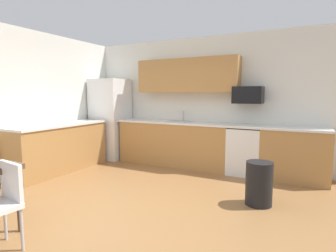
# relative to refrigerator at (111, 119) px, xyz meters

# --- Properties ---
(ground_plane) EXTENTS (12.00, 12.00, 0.00)m
(ground_plane) POSITION_rel_refrigerator_xyz_m (2.18, -2.22, -0.93)
(ground_plane) COLOR olive
(wall_back) EXTENTS (5.80, 0.10, 2.70)m
(wall_back) POSITION_rel_refrigerator_xyz_m (2.18, 0.43, 0.42)
(wall_back) COLOR silver
(wall_back) RESTS_ON ground
(wall_left) EXTENTS (0.10, 5.80, 2.70)m
(wall_left) POSITION_rel_refrigerator_xyz_m (-0.47, -2.22, 0.42)
(wall_left) COLOR silver
(wall_left) RESTS_ON ground
(cabinet_run_back) EXTENTS (2.43, 0.60, 0.90)m
(cabinet_run_back) POSITION_rel_refrigerator_xyz_m (1.64, 0.08, -0.48)
(cabinet_run_back) COLOR #AD7A42
(cabinet_run_back) RESTS_ON ground
(cabinet_run_back_right) EXTENTS (1.12, 0.60, 0.90)m
(cabinet_run_back_right) POSITION_rel_refrigerator_xyz_m (4.02, 0.08, -0.48)
(cabinet_run_back_right) COLOR #AD7A42
(cabinet_run_back_right) RESTS_ON ground
(cabinet_run_left) EXTENTS (0.60, 2.00, 0.90)m
(cabinet_run_left) POSITION_rel_refrigerator_xyz_m (-0.12, -1.42, -0.48)
(cabinet_run_left) COLOR #AD7A42
(cabinet_run_left) RESTS_ON ground
(countertop_back) EXTENTS (4.80, 0.64, 0.04)m
(countertop_back) POSITION_rel_refrigerator_xyz_m (2.18, 0.08, -0.01)
(countertop_back) COLOR silver
(countertop_back) RESTS_ON cabinet_run_back
(countertop_left) EXTENTS (0.64, 2.00, 0.04)m
(countertop_left) POSITION_rel_refrigerator_xyz_m (-0.12, -1.42, -0.01)
(countertop_left) COLOR silver
(countertop_left) RESTS_ON cabinet_run_left
(upper_cabinets_back) EXTENTS (2.20, 0.34, 0.70)m
(upper_cabinets_back) POSITION_rel_refrigerator_xyz_m (1.88, 0.21, 0.97)
(upper_cabinets_back) COLOR #AD7A42
(refrigerator) EXTENTS (0.76, 0.70, 1.86)m
(refrigerator) POSITION_rel_refrigerator_xyz_m (0.00, 0.00, 0.00)
(refrigerator) COLOR white
(refrigerator) RESTS_ON ground
(oven_range) EXTENTS (0.60, 0.60, 0.91)m
(oven_range) POSITION_rel_refrigerator_xyz_m (3.16, 0.08, -0.48)
(oven_range) COLOR white
(oven_range) RESTS_ON ground
(microwave) EXTENTS (0.54, 0.36, 0.32)m
(microwave) POSITION_rel_refrigerator_xyz_m (3.16, 0.18, 0.57)
(microwave) COLOR black
(sink_basin) EXTENTS (0.48, 0.40, 0.14)m
(sink_basin) POSITION_rel_refrigerator_xyz_m (1.78, 0.08, -0.05)
(sink_basin) COLOR #A5A8AD
(sink_basin) RESTS_ON countertop_back
(sink_faucet) EXTENTS (0.02, 0.02, 0.24)m
(sink_faucet) POSITION_rel_refrigerator_xyz_m (1.78, 0.26, 0.11)
(sink_faucet) COLOR #B2B5BA
(sink_faucet) RESTS_ON countertop_back
(chair_near_table) EXTENTS (0.45, 0.45, 0.85)m
(chair_near_table) POSITION_rel_refrigerator_xyz_m (1.62, -3.64, -0.43)
(chair_near_table) COLOR white
(chair_near_table) RESTS_ON ground
(trash_bin) EXTENTS (0.36, 0.36, 0.60)m
(trash_bin) POSITION_rel_refrigerator_xyz_m (3.65, -1.34, -0.63)
(trash_bin) COLOR black
(trash_bin) RESTS_ON ground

